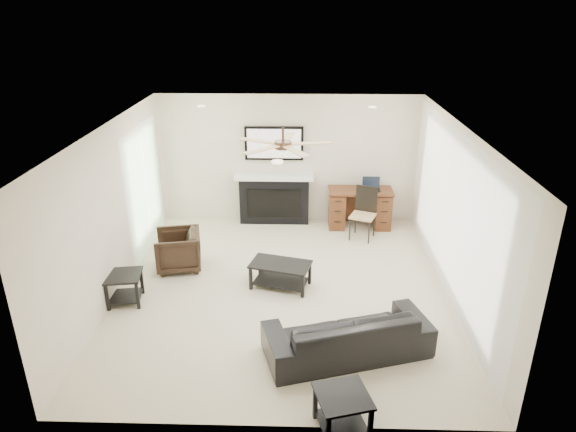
{
  "coord_description": "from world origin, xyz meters",
  "views": [
    {
      "loc": [
        0.27,
        -6.81,
        4.1
      ],
      "look_at": [
        0.07,
        0.07,
        1.19
      ],
      "focal_mm": 32.0,
      "sensor_mm": 36.0,
      "label": 1
    }
  ],
  "objects_px": {
    "sofa": "(348,333)",
    "armchair": "(178,250)",
    "desk": "(360,208)",
    "fireplace_unit": "(274,176)",
    "coffee_table": "(280,275)"
  },
  "relations": [
    {
      "from": "sofa",
      "to": "fireplace_unit",
      "type": "height_order",
      "value": "fireplace_unit"
    },
    {
      "from": "fireplace_unit",
      "to": "desk",
      "type": "distance_m",
      "value": 1.77
    },
    {
      "from": "sofa",
      "to": "armchair",
      "type": "xyz_separation_m",
      "value": [
        -2.6,
        2.15,
        0.03
      ]
    },
    {
      "from": "armchair",
      "to": "desk",
      "type": "bearing_deg",
      "value": 108.79
    },
    {
      "from": "fireplace_unit",
      "to": "sofa",
      "type": "bearing_deg",
      "value": -74.64
    },
    {
      "from": "desk",
      "to": "coffee_table",
      "type": "bearing_deg",
      "value": -121.59
    },
    {
      "from": "fireplace_unit",
      "to": "desk",
      "type": "bearing_deg",
      "value": -5.7
    },
    {
      "from": "sofa",
      "to": "armchair",
      "type": "distance_m",
      "value": 3.37
    },
    {
      "from": "desk",
      "to": "armchair",
      "type": "bearing_deg",
      "value": -150.36
    },
    {
      "from": "coffee_table",
      "to": "fireplace_unit",
      "type": "xyz_separation_m",
      "value": [
        -0.23,
        2.5,
        0.75
      ]
    },
    {
      "from": "armchair",
      "to": "desk",
      "type": "relative_size",
      "value": 0.58
    },
    {
      "from": "sofa",
      "to": "fireplace_unit",
      "type": "distance_m",
      "value": 4.3
    },
    {
      "from": "armchair",
      "to": "coffee_table",
      "type": "xyz_separation_m",
      "value": [
        1.7,
        -0.55,
        -0.12
      ]
    },
    {
      "from": "coffee_table",
      "to": "desk",
      "type": "distance_m",
      "value": 2.75
    },
    {
      "from": "fireplace_unit",
      "to": "coffee_table",
      "type": "bearing_deg",
      "value": -84.84
    }
  ]
}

